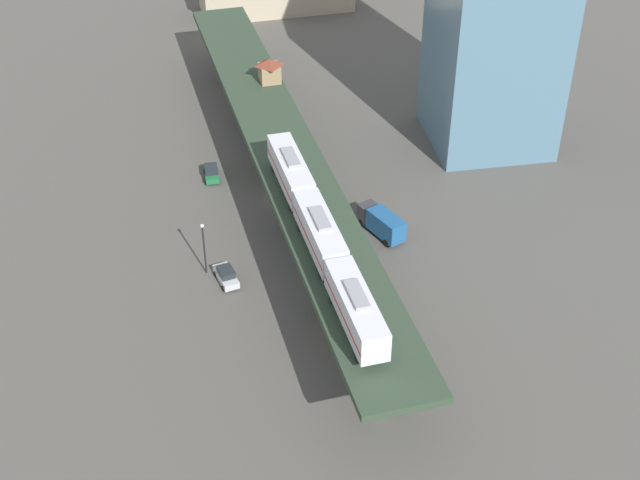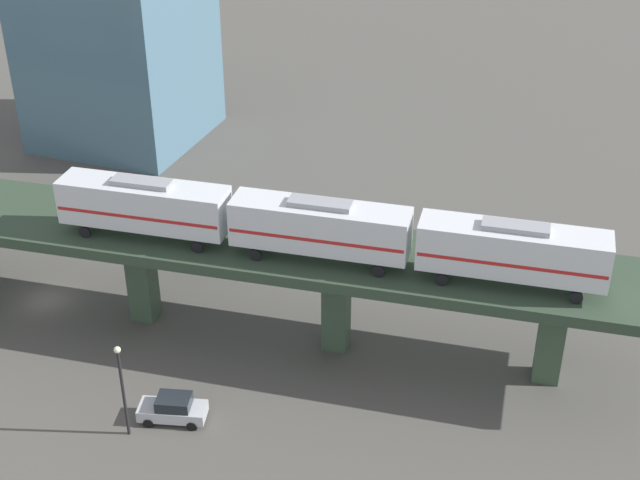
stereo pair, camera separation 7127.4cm
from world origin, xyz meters
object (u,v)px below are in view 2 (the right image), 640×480
at_px(street_car_silver, 173,409).
at_px(subway_train, 320,226).
at_px(delivery_truck, 218,239).
at_px(street_lamp, 122,384).

bearing_deg(street_car_silver, subway_train, -34.14).
distance_m(street_car_silver, delivery_truck, 20.65).
height_order(subway_train, delivery_truck, subway_train).
xyz_separation_m(street_car_silver, street_lamp, (-2.16, 2.10, 3.17)).
bearing_deg(street_lamp, subway_train, -36.16).
xyz_separation_m(subway_train, street_lamp, (-11.96, 8.74, -6.52)).
bearing_deg(delivery_truck, subway_train, -127.93).
bearing_deg(street_car_silver, street_lamp, 135.91).
relative_size(subway_train, street_car_silver, 7.92).
height_order(street_car_silver, street_lamp, street_lamp).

